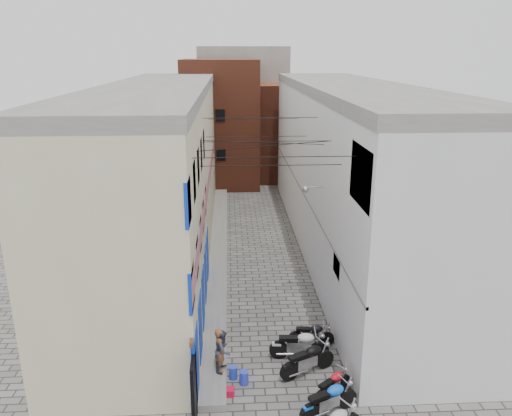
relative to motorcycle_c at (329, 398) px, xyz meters
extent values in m
plane|color=#5C5A57|center=(-1.49, 0.29, -0.59)|extent=(90.00, 90.00, 0.00)
cube|color=slate|center=(-3.54, 13.29, -0.46)|extent=(0.90, 26.00, 0.25)
cube|color=#C5BA95|center=(-6.49, 13.29, 3.66)|extent=(5.00, 26.00, 8.50)
cube|color=#B56673|center=(-4.03, 13.29, 3.41)|extent=(0.10, 26.00, 0.80)
cube|color=#0B30AF|center=(-4.02, 5.19, 0.71)|extent=(0.12, 10.20, 2.40)
cube|color=#0B30AF|center=(-4.04, 5.19, 4.71)|extent=(0.10, 10.20, 4.00)
cube|color=slate|center=(-6.49, 13.29, 8.16)|extent=(5.10, 26.00, 0.50)
cube|color=black|center=(-4.01, -0.11, 0.51)|extent=(0.10, 1.20, 2.20)
cube|color=silver|center=(3.51, 13.29, 3.66)|extent=(5.00, 26.00, 8.50)
cube|color=#0B30AF|center=(1.06, 1.79, 6.41)|extent=(0.10, 2.40, 1.80)
cube|color=white|center=(1.07, 4.29, 2.41)|extent=(0.08, 1.00, 0.70)
cylinder|color=#B2B2B7|center=(0.66, 7.29, 4.61)|extent=(0.80, 0.06, 0.06)
sphere|color=#B2B2B7|center=(0.26, 7.29, 4.51)|extent=(0.28, 0.28, 0.28)
cube|color=slate|center=(3.51, 13.29, 8.16)|extent=(5.10, 26.00, 0.50)
cube|color=slate|center=(1.05, 13.29, 2.81)|extent=(0.10, 26.00, 0.12)
cube|color=brown|center=(-3.49, 28.29, 4.41)|extent=(6.00, 6.00, 10.00)
cube|color=brown|center=(1.51, 30.29, 3.41)|extent=(5.00, 6.00, 8.00)
cube|color=slate|center=(-1.49, 34.29, 4.91)|extent=(8.00, 5.00, 11.00)
cube|color=black|center=(-1.49, 25.49, 0.61)|extent=(2.00, 0.30, 2.40)
cylinder|color=black|center=(-1.49, 2.29, 6.91)|extent=(5.20, 0.02, 0.02)
cylinder|color=black|center=(-1.49, 4.29, 6.21)|extent=(5.20, 0.02, 0.02)
cylinder|color=black|center=(-1.49, 6.79, 6.61)|extent=(5.20, 0.02, 0.02)
cylinder|color=black|center=(-1.49, 9.29, 7.21)|extent=(5.20, 0.02, 0.02)
cylinder|color=black|center=(-1.49, 12.29, 5.91)|extent=(5.20, 0.02, 0.02)
cylinder|color=black|center=(-1.49, 15.29, 6.41)|extent=(5.20, 0.02, 0.02)
cylinder|color=black|center=(-1.49, 5.29, 6.71)|extent=(5.65, 2.07, 0.02)
cylinder|color=black|center=(-1.49, 8.29, 6.31)|extent=(5.80, 1.58, 0.02)
imported|color=brown|center=(-3.29, 2.09, 0.44)|extent=(0.46, 0.62, 1.56)
imported|color=#33394D|center=(-3.19, 2.11, 0.40)|extent=(0.74, 0.84, 1.47)
cylinder|color=#2838C9|center=(-2.51, 1.61, -0.35)|extent=(0.35, 0.35, 0.48)
cylinder|color=blue|center=(-2.87, 1.93, -0.36)|extent=(0.35, 0.35, 0.46)
cube|color=red|center=(-3.04, 1.07, -0.46)|extent=(0.43, 0.34, 0.25)
camera|label=1|loc=(-2.89, -12.43, 9.93)|focal=35.00mm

